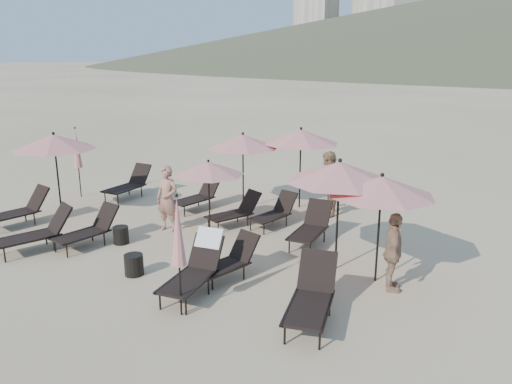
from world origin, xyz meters
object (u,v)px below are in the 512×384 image
Objects in this scene: umbrella_open_2 at (340,172)px; umbrella_open_4 at (301,137)px; lounger_0 at (19,209)px; lounger_1 at (37,231)px; beachgoer_c at (393,252)px; umbrella_open_3 at (243,141)px; side_table_1 at (134,265)px; lounger_6 at (129,184)px; lounger_5 at (312,296)px; lounger_9 at (274,212)px; umbrella_closed_1 at (77,149)px; lounger_10 at (311,226)px; umbrella_open_0 at (54,142)px; lounger_7 at (198,195)px; beachgoer_a at (167,199)px; umbrella_open_5 at (382,186)px; lounger_4 at (227,261)px; umbrella_closed_0 at (178,232)px; side_table_0 at (121,235)px; beachgoer_b at (328,184)px; lounger_8 at (236,211)px; umbrella_open_1 at (208,168)px; lounger_2 at (89,229)px; lounger_3 at (196,266)px.

umbrella_open_4 reaches higher than umbrella_open_2.
lounger_0 is 0.96× the size of lounger_1.
lounger_1 is 8.31m from beachgoer_c.
lounger_1 is at bearing -110.06° from umbrella_open_3.
umbrella_open_3 is 5.17× the size of side_table_1.
lounger_5 is at bearing -28.40° from lounger_6.
lounger_9 is 0.68× the size of umbrella_closed_1.
umbrella_open_0 reaches higher than lounger_10.
lounger_7 is 7.13m from beachgoer_c.
lounger_9 is 2.57m from umbrella_open_3.
umbrella_open_2 is 1.99m from beachgoer_c.
lounger_5 is at bearing -30.16° from beachgoer_a.
umbrella_open_4 is 7.38m from umbrella_closed_1.
umbrella_open_0 is (-2.85, -2.83, 1.77)m from lounger_7.
beachgoer_a is at bearing -65.73° from lounger_7.
umbrella_open_4 reaches higher than umbrella_open_5.
lounger_4 is 2.06m from umbrella_closed_0.
side_table_0 is 6.00m from beachgoer_b.
umbrella_closed_1 reaches higher than umbrella_closed_0.
umbrella_open_3 reaches higher than lounger_9.
side_table_0 is at bearing -112.06° from umbrella_open_4.
lounger_7 is 1.02× the size of lounger_8.
umbrella_open_4 is (0.77, 3.44, 0.45)m from umbrella_open_1.
umbrella_open_0 reaches higher than beachgoer_b.
umbrella_closed_0 is at bearing -25.87° from umbrella_closed_1.
beachgoer_c is (4.82, 2.45, 0.58)m from side_table_1.
lounger_8 is 0.67× the size of umbrella_open_2.
beachgoer_c reaches higher than lounger_7.
umbrella_closed_0 is at bearing -63.78° from umbrella_open_3.
umbrella_open_3 is at bearing 11.12° from lounger_6.
beachgoer_c is (7.04, 1.89, 0.37)m from lounger_2.
umbrella_open_0 reaches higher than umbrella_closed_0.
umbrella_closed_0 is at bearing -26.04° from side_table_0.
lounger_0 is 0.95× the size of beachgoer_b.
lounger_6 reaches higher than side_table_0.
side_table_1 is (5.09, -0.45, -0.24)m from lounger_0.
umbrella_open_2 is (2.67, -1.66, 1.80)m from lounger_9.
lounger_9 is (3.77, 4.75, -0.07)m from lounger_1.
lounger_0 is 6.60m from umbrella_open_3.
lounger_4 is (0.18, 0.79, -0.12)m from lounger_3.
beachgoer_a is at bearing -177.03° from umbrella_open_2.
umbrella_open_2 is (3.77, -0.20, 0.44)m from umbrella_open_1.
lounger_4 is 0.92× the size of lounger_10.
lounger_9 is at bearing 66.73° from lounger_1.
beachgoer_a is (-2.19, -1.91, 0.48)m from lounger_9.
lounger_0 reaches higher than side_table_0.
lounger_9 is at bearing 9.11° from umbrella_closed_1.
beachgoer_a reaches higher than side_table_0.
beachgoer_a reaches higher than lounger_3.
lounger_5 is 7.20m from umbrella_open_4.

